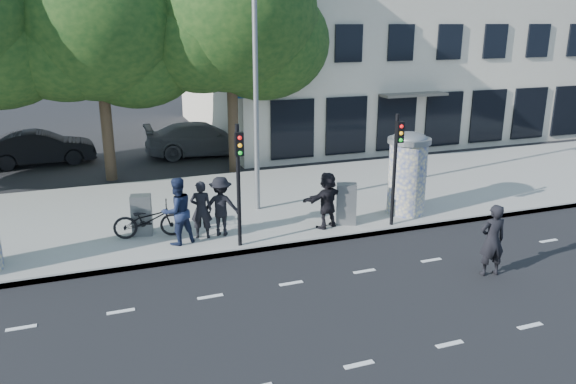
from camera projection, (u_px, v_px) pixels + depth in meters
name	position (u px, v px, depth m)	size (l,w,h in m)	color
ground	(313.00, 310.00, 12.39)	(120.00, 120.00, 0.00)	black
sidewalk	(228.00, 206.00, 19.10)	(40.00, 8.00, 0.15)	gray
curb	(264.00, 249.00, 15.55)	(40.00, 0.10, 0.16)	slate
lane_dash_near	(359.00, 365.00, 10.41)	(32.00, 0.12, 0.01)	silver
lane_dash_far	(291.00, 283.00, 13.64)	(32.00, 0.12, 0.01)	silver
ad_column_right	(407.00, 171.00, 17.88)	(1.36, 1.36, 2.65)	beige
traffic_pole_near	(239.00, 173.00, 14.95)	(0.22, 0.31, 3.40)	black
traffic_pole_far	(396.00, 159.00, 16.53)	(0.22, 0.31, 3.40)	black
street_lamp	(256.00, 66.00, 17.21)	(0.25, 0.93, 8.00)	slate
tree_near_left	(97.00, 23.00, 20.87)	(6.80, 6.80, 8.97)	#38281C
tree_center	(230.00, 16.00, 22.09)	(7.00, 7.00, 9.30)	#38281C
building	(372.00, 24.00, 32.56)	(20.30, 15.85, 12.00)	beige
ped_b	(201.00, 210.00, 15.91)	(0.62, 0.40, 1.69)	black
ped_c	(177.00, 211.00, 15.46)	(0.92, 0.72, 1.90)	#1A2341
ped_d	(221.00, 206.00, 16.12)	(1.13, 0.65, 1.74)	black
ped_f	(327.00, 200.00, 16.72)	(1.59, 0.57, 1.72)	black
man_road	(492.00, 240.00, 13.87)	(0.68, 0.44, 1.85)	black
bicycle	(148.00, 220.00, 16.04)	(1.97, 0.69, 1.03)	black
cabinet_left	(142.00, 215.00, 16.23)	(0.57, 0.41, 1.19)	#5D6061
cabinet_right	(346.00, 204.00, 17.11)	(0.60, 0.44, 1.26)	slate
car_mid	(41.00, 148.00, 24.84)	(4.55, 1.59, 1.50)	black
car_right	(203.00, 139.00, 26.61)	(5.36, 2.18, 1.55)	#525459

